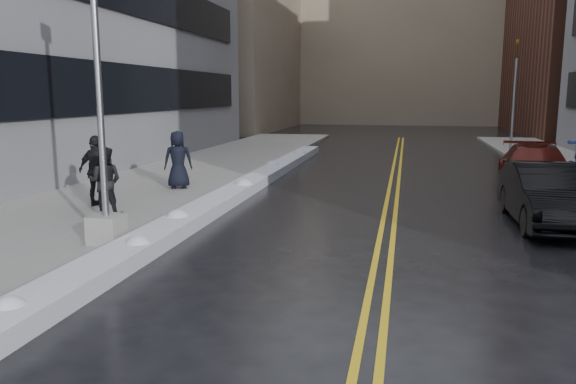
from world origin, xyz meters
The scene contains 14 objects.
ground centered at (0.00, 0.00, 0.00)m, with size 160.00×160.00×0.00m, color black.
sidewalk_west centered at (-5.75, 10.00, 0.07)m, with size 5.50×50.00×0.15m, color gray.
lane_line_left centered at (2.35, 10.00, 0.00)m, with size 0.12×50.00×0.01m, color gold.
lane_line_right centered at (2.65, 10.00, 0.00)m, with size 0.12×50.00×0.01m, color gold.
snow_ridge centered at (-2.45, 8.00, 0.17)m, with size 0.90×30.00×0.34m, color silver.
building_west_far centered at (-15.50, 44.00, 9.00)m, with size 14.00×22.00×18.00m, color gray.
building_far centered at (2.00, 60.00, 11.00)m, with size 36.00×16.00×22.00m, color gray.
lamppost centered at (-3.30, 2.00, 2.53)m, with size 0.65×0.65×7.62m.
traffic_signal centered at (8.50, 24.00, 3.40)m, with size 0.16×0.20×6.00m.
pedestrian_b centered at (-4.74, 4.52, 1.05)m, with size 0.87×0.68×1.79m, color black.
pedestrian_c centered at (-4.57, 8.92, 1.12)m, with size 0.94×0.61×1.93m, color black.
pedestrian_d centered at (-5.58, 5.57, 1.15)m, with size 1.17×0.49×2.00m, color black.
car_black centered at (6.40, 6.30, 0.78)m, with size 1.65×4.73×1.56m, color black.
car_maroon centered at (7.21, 11.67, 0.78)m, with size 2.20×5.40×1.57m, color #470F0B.
Camera 1 is at (2.86, -8.57, 3.28)m, focal length 35.00 mm.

